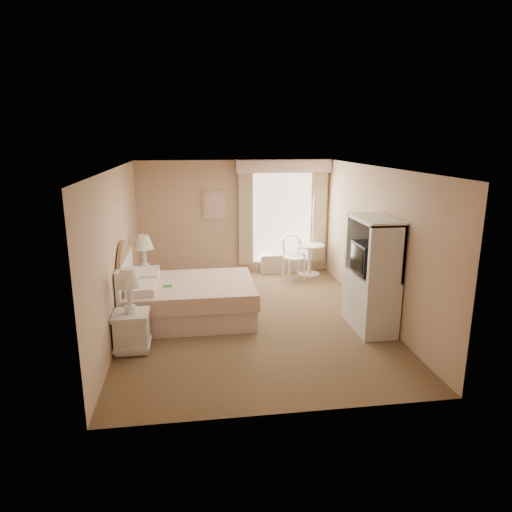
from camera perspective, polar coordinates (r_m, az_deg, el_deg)
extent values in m
cube|color=brown|center=(7.73, -0.51, -7.86)|extent=(4.20, 5.50, 0.01)
cube|color=silver|center=(7.17, -0.56, 10.96)|extent=(4.20, 5.50, 0.01)
cube|color=tan|center=(10.03, -2.64, 4.76)|extent=(4.20, 0.01, 2.50)
cube|color=tan|center=(4.75, 3.92, -6.36)|extent=(4.20, 0.01, 2.50)
cube|color=tan|center=(7.38, -16.92, 0.61)|extent=(0.01, 5.50, 2.50)
cube|color=tan|center=(7.90, 14.75, 1.65)|extent=(0.01, 5.50, 2.50)
cube|color=white|center=(10.15, 3.31, 4.87)|extent=(1.30, 0.02, 2.00)
cube|color=tan|center=(9.97, -1.33, 4.72)|extent=(0.30, 0.08, 2.05)
cube|color=tan|center=(10.30, 7.91, 4.89)|extent=(0.30, 0.08, 2.05)
cube|color=tan|center=(9.94, 3.51, 11.16)|extent=(2.05, 0.20, 0.28)
cube|color=beige|center=(10.29, 3.32, -0.93)|extent=(1.00, 0.22, 0.42)
cube|color=tan|center=(9.92, -5.24, 6.36)|extent=(0.52, 0.03, 0.62)
cube|color=beige|center=(9.90, -5.24, 6.34)|extent=(0.42, 0.02, 0.52)
cube|color=tan|center=(7.80, -8.06, -6.45)|extent=(2.04, 1.55, 0.35)
cube|color=beige|center=(7.69, -8.14, -4.28)|extent=(2.10, 1.61, 0.27)
cube|color=silver|center=(7.32, -14.14, -3.95)|extent=(0.44, 0.60, 0.14)
cube|color=silver|center=(8.02, -13.63, -2.30)|extent=(0.44, 0.60, 0.14)
cube|color=#248636|center=(7.52, -11.01, -3.72)|extent=(0.14, 0.10, 0.01)
cube|color=white|center=(7.75, -15.95, -4.18)|extent=(0.06, 1.65, 1.07)
cylinder|color=#9D7153|center=(7.72, -16.00, -3.50)|extent=(0.05, 1.46, 1.46)
cube|color=silver|center=(6.78, -15.23, -9.26)|extent=(0.46, 0.46, 0.50)
cube|color=silver|center=(6.68, -15.39, -7.08)|extent=(0.50, 0.50, 0.06)
cube|color=silver|center=(6.85, -15.14, -10.55)|extent=(0.50, 0.50, 0.05)
cylinder|color=white|center=(6.65, -15.44, -6.44)|extent=(0.16, 0.16, 0.10)
cylinder|color=white|center=(6.58, -15.55, -4.83)|extent=(0.07, 0.07, 0.40)
cone|color=white|center=(6.50, -15.71, -2.60)|extent=(0.36, 0.36, 0.26)
cube|color=silver|center=(8.88, -13.57, -3.47)|extent=(0.45, 0.45, 0.49)
cube|color=silver|center=(8.80, -13.67, -1.75)|extent=(0.49, 0.49, 0.06)
cube|color=silver|center=(8.93, -13.50, -4.49)|extent=(0.49, 0.49, 0.05)
cylinder|color=white|center=(8.78, -13.70, -1.25)|extent=(0.16, 0.16, 0.10)
cylinder|color=white|center=(8.73, -13.78, 0.00)|extent=(0.07, 0.07, 0.40)
cone|color=white|center=(8.67, -13.88, 1.71)|extent=(0.36, 0.36, 0.26)
cylinder|color=white|center=(10.25, 6.61, -2.20)|extent=(0.48, 0.48, 0.03)
cylinder|color=white|center=(10.17, 6.66, -0.43)|extent=(0.07, 0.07, 0.65)
cylinder|color=silver|center=(10.09, 6.71, 1.36)|extent=(0.65, 0.65, 0.04)
cylinder|color=white|center=(9.61, 4.19, -1.93)|extent=(0.03, 0.03, 0.46)
cylinder|color=white|center=(9.74, 6.10, -1.75)|extent=(0.03, 0.03, 0.46)
cylinder|color=white|center=(9.92, 3.44, -1.39)|extent=(0.03, 0.03, 0.46)
cylinder|color=white|center=(10.05, 5.30, -1.22)|extent=(0.03, 0.03, 0.46)
cylinder|color=silver|center=(9.77, 4.79, -0.20)|extent=(0.52, 0.52, 0.04)
torus|color=white|center=(9.84, 4.50, 1.39)|extent=(0.46, 0.18, 0.44)
cylinder|color=white|center=(9.81, 3.48, 1.07)|extent=(0.03, 0.03, 0.41)
cylinder|color=white|center=(9.94, 5.36, 1.21)|extent=(0.03, 0.03, 0.41)
cube|color=silver|center=(7.47, 14.04, -5.52)|extent=(0.54, 1.07, 0.88)
cube|color=silver|center=(6.79, 16.04, 0.07)|extent=(0.54, 0.08, 0.88)
cube|color=silver|center=(7.68, 13.06, 1.89)|extent=(0.54, 0.08, 0.88)
cube|color=silver|center=(7.14, 14.68, 4.46)|extent=(0.54, 1.07, 0.06)
cube|color=silver|center=(7.33, 16.26, 1.09)|extent=(0.04, 1.07, 0.88)
cube|color=black|center=(7.26, 14.24, -0.24)|extent=(0.47, 0.59, 0.47)
cube|color=black|center=(7.18, 12.51, -0.31)|extent=(0.02, 0.49, 0.39)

